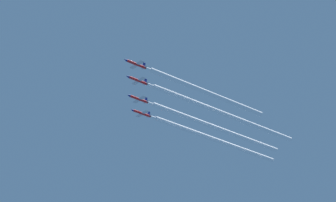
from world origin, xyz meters
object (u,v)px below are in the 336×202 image
object	(u,v)px
jet_lead	(136,64)
jet_third_echelon	(138,99)
jet_second_echelon	(137,80)
jet_fourth_echelon	(141,113)

from	to	relation	value
jet_lead	jet_third_echelon	distance (m)	23.99
jet_second_echelon	jet_third_echelon	xyz separation A→B (m)	(9.92, -7.90, -1.50)
jet_lead	jet_second_echelon	world-z (taller)	jet_lead
jet_lead	jet_third_echelon	xyz separation A→B (m)	(18.44, -15.18, -2.26)
jet_lead	jet_third_echelon	size ratio (longest dim) A/B	1.00
jet_third_echelon	jet_lead	bearing A→B (deg)	140.55
jet_lead	jet_third_echelon	bearing A→B (deg)	-39.45
jet_fourth_echelon	jet_third_echelon	bearing A→B (deg)	136.32
jet_lead	jet_second_echelon	xyz separation A→B (m)	(8.52, -7.27, -0.75)
jet_second_echelon	jet_fourth_echelon	distance (m)	23.93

